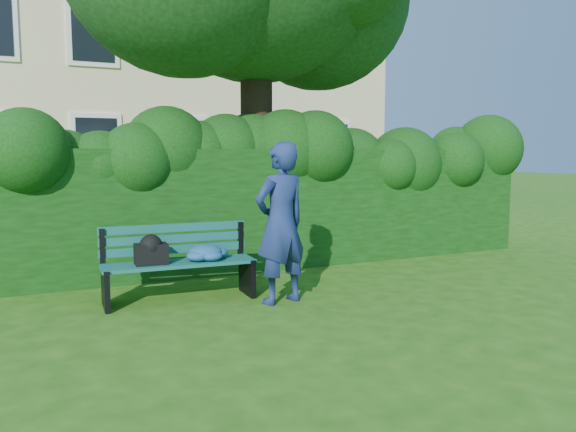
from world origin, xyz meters
name	(u,v)px	position (x,y,z in m)	size (l,w,h in m)	color
ground	(310,300)	(0.00, 0.00, 0.00)	(80.00, 80.00, 0.00)	#215611
apartment_building	(116,24)	(0.00, 13.99, 6.00)	(16.00, 8.08, 12.00)	beige
hedge	(243,209)	(0.00, 2.20, 0.90)	(10.00, 1.00, 1.80)	black
park_bench	(181,259)	(-1.36, 0.68, 0.50)	(1.80, 0.64, 0.89)	#105141
man_reading	(281,223)	(-0.35, 0.06, 0.94)	(0.68, 0.45, 1.87)	navy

